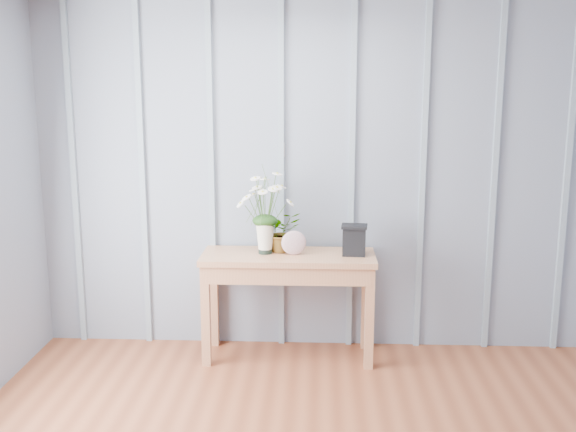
{
  "coord_description": "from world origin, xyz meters",
  "views": [
    {
      "loc": [
        0.02,
        -2.51,
        1.94
      ],
      "look_at": [
        -0.19,
        1.94,
        1.03
      ],
      "focal_mm": 42.0,
      "sensor_mm": 36.0,
      "label": 1
    }
  ],
  "objects_px": {
    "sideboard": "(288,270)",
    "felt_disc_vessel": "(294,243)",
    "daisy_vase": "(265,200)",
    "carved_box": "(354,240)"
  },
  "relations": [
    {
      "from": "sideboard",
      "to": "felt_disc_vessel",
      "type": "height_order",
      "value": "felt_disc_vessel"
    },
    {
      "from": "sideboard",
      "to": "daisy_vase",
      "type": "bearing_deg",
      "value": 174.29
    },
    {
      "from": "daisy_vase",
      "to": "carved_box",
      "type": "distance_m",
      "value": 0.67
    },
    {
      "from": "sideboard",
      "to": "felt_disc_vessel",
      "type": "relative_size",
      "value": 7.01
    },
    {
      "from": "carved_box",
      "to": "daisy_vase",
      "type": "bearing_deg",
      "value": 178.14
    },
    {
      "from": "sideboard",
      "to": "daisy_vase",
      "type": "height_order",
      "value": "daisy_vase"
    },
    {
      "from": "sideboard",
      "to": "felt_disc_vessel",
      "type": "bearing_deg",
      "value": -25.85
    },
    {
      "from": "sideboard",
      "to": "carved_box",
      "type": "relative_size",
      "value": 5.65
    },
    {
      "from": "felt_disc_vessel",
      "to": "daisy_vase",
      "type": "bearing_deg",
      "value": 164.5
    },
    {
      "from": "sideboard",
      "to": "felt_disc_vessel",
      "type": "xyz_separation_m",
      "value": [
        0.04,
        -0.02,
        0.2
      ]
    }
  ]
}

